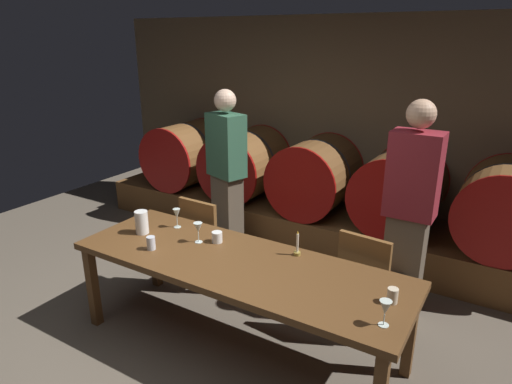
{
  "coord_description": "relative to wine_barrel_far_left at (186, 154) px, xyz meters",
  "views": [
    {
      "loc": [
        1.88,
        -1.98,
        2.25
      ],
      "look_at": [
        0.14,
        0.89,
        1.08
      ],
      "focal_mm": 31.46,
      "sensor_mm": 36.0,
      "label": 1
    }
  ],
  "objects": [
    {
      "name": "wine_glass_right",
      "position": [
        3.24,
        -2.22,
        0.05
      ],
      "size": [
        0.07,
        0.07,
        0.16
      ],
      "color": "silver",
      "rests_on": "dining_table"
    },
    {
      "name": "guest_right",
      "position": [
        3.06,
        -0.97,
        0.15
      ],
      "size": [
        0.38,
        0.24,
        1.82
      ],
      "rotation": [
        0.0,
        0.0,
        3.13
      ],
      "color": "brown",
      "rests_on": "ground"
    },
    {
      "name": "wine_barrel_center",
      "position": [
        1.84,
        0.0,
        0.0
      ],
      "size": [
        0.82,
        0.88,
        0.82
      ],
      "color": "brown",
      "rests_on": "barrel_shelf"
    },
    {
      "name": "wine_barrel_right",
      "position": [
        2.75,
        0.0,
        0.0
      ],
      "size": [
        0.82,
        0.88,
        0.82
      ],
      "color": "#513319",
      "rests_on": "barrel_shelf"
    },
    {
      "name": "dining_table",
      "position": [
        2.13,
        -2.01,
        -0.12
      ],
      "size": [
        2.49,
        0.84,
        0.73
      ],
      "color": "brown",
      "rests_on": "ground"
    },
    {
      "name": "chair_right",
      "position": [
        2.89,
        -1.35,
        -0.3
      ],
      "size": [
        0.44,
        0.44,
        0.88
      ],
      "rotation": [
        0.0,
        0.0,
        3.05
      ],
      "color": "brown",
      "rests_on": "ground"
    },
    {
      "name": "candle_center",
      "position": [
        2.46,
        -1.71,
        -0.0
      ],
      "size": [
        0.05,
        0.05,
        0.2
      ],
      "color": "olive",
      "rests_on": "dining_table"
    },
    {
      "name": "back_wall",
      "position": [
        1.85,
        0.55,
        0.45
      ],
      "size": [
        6.07,
        0.24,
        2.47
      ],
      "primitive_type": "cube",
      "color": "brown",
      "rests_on": "ground"
    },
    {
      "name": "pitcher",
      "position": [
        1.21,
        -2.01,
        0.04
      ],
      "size": [
        0.1,
        0.1,
        0.19
      ],
      "color": "white",
      "rests_on": "dining_table"
    },
    {
      "name": "barrel_shelf",
      "position": [
        1.85,
        -0.0,
        -0.6
      ],
      "size": [
        5.46,
        0.9,
        0.39
      ],
      "primitive_type": "cube",
      "color": "brown",
      "rests_on": "ground"
    },
    {
      "name": "ground_plane",
      "position": [
        1.85,
        -2.4,
        -0.79
      ],
      "size": [
        7.89,
        7.89,
        0.0
      ],
      "primitive_type": "plane",
      "color": "brown"
    },
    {
      "name": "wine_barrel_far_left",
      "position": [
        0.0,
        0.0,
        0.0
      ],
      "size": [
        0.82,
        0.88,
        0.82
      ],
      "color": "brown",
      "rests_on": "barrel_shelf"
    },
    {
      "name": "wine_glass_center",
      "position": [
        1.71,
        -1.91,
        0.06
      ],
      "size": [
        0.07,
        0.07,
        0.16
      ],
      "color": "silver",
      "rests_on": "dining_table"
    },
    {
      "name": "chair_left",
      "position": [
        1.38,
        -1.4,
        -0.3
      ],
      "size": [
        0.41,
        0.41,
        0.88
      ],
      "rotation": [
        0.0,
        0.0,
        3.11
      ],
      "color": "brown",
      "rests_on": "ground"
    },
    {
      "name": "wine_glass_left",
      "position": [
        1.38,
        -1.78,
        0.06
      ],
      "size": [
        0.06,
        0.06,
        0.17
      ],
      "color": "silver",
      "rests_on": "dining_table"
    },
    {
      "name": "cup_right",
      "position": [
        3.22,
        -1.97,
        -0.01
      ],
      "size": [
        0.07,
        0.07,
        0.1
      ],
      "primitive_type": "cylinder",
      "color": "beige",
      "rests_on": "dining_table"
    },
    {
      "name": "guest_left",
      "position": [
        1.2,
        -0.79,
        0.12
      ],
      "size": [
        0.44,
        0.35,
        1.77
      ],
      "rotation": [
        0.0,
        0.0,
        2.82
      ],
      "color": "brown",
      "rests_on": "ground"
    },
    {
      "name": "wine_barrel_left",
      "position": [
        0.92,
        0.0,
        0.0
      ],
      "size": [
        0.82,
        0.88,
        0.82
      ],
      "color": "brown",
      "rests_on": "barrel_shelf"
    },
    {
      "name": "wine_barrel_far_right",
      "position": [
        3.7,
        0.0,
        0.0
      ],
      "size": [
        0.82,
        0.88,
        0.82
      ],
      "color": "brown",
      "rests_on": "barrel_shelf"
    },
    {
      "name": "cup_left",
      "position": [
        1.48,
        -2.19,
        -0.01
      ],
      "size": [
        0.06,
        0.06,
        0.1
      ],
      "primitive_type": "cylinder",
      "color": "silver",
      "rests_on": "dining_table"
    },
    {
      "name": "cup_center",
      "position": [
        1.83,
        -1.83,
        -0.01
      ],
      "size": [
        0.08,
        0.08,
        0.09
      ],
      "primitive_type": "cylinder",
      "color": "white",
      "rests_on": "dining_table"
    }
  ]
}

